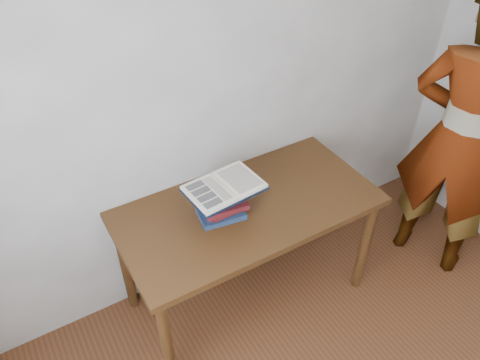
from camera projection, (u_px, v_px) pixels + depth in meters
desk at (248, 218)px, 2.66m from camera, size 1.46×0.73×0.78m
book_stack at (221, 201)px, 2.50m from camera, size 0.28×0.23×0.18m
open_book at (224, 187)px, 2.43m from camera, size 0.41×0.30×0.03m
reader at (461, 142)px, 2.79m from camera, size 0.69×0.82×1.90m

